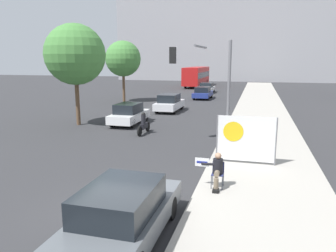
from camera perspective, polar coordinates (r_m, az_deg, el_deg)
The scene contains 15 objects.
ground_plane at distance 9.86m, azimuth -8.58°, elevation -15.39°, with size 160.00×160.00×0.00m, color #303033.
sidewalk_curb at distance 23.44m, azimuth 15.89°, elevation 0.21°, with size 4.48×90.00×0.15m, color #A8A399.
building_backdrop_far at distance 79.13m, azimuth 11.58°, elevation 19.39°, with size 52.00×12.00×31.69m.
seated_protester at distance 11.25m, azimuth 8.51°, elevation -7.47°, with size 0.97×0.77×1.22m.
protest_banner at distance 14.03m, azimuth 13.32°, elevation -2.18°, with size 2.46×0.06×2.01m.
traffic_light_pole at distance 16.91m, azimuth 6.68°, elevation 8.90°, with size 3.16×2.93×5.25m.
parked_car_curbside at distance 8.37m, azimuth -7.92°, elevation -14.85°, with size 1.89×4.53×1.48m.
car_on_road_nearest at distance 23.15m, azimuth -6.78°, elevation 2.10°, with size 1.70×4.11×1.49m.
car_on_road_midblock at distance 28.98m, azimuth 0.26°, elevation 4.07°, with size 1.79×4.46×1.54m.
car_on_road_distant at distance 38.89m, azimuth 6.09°, elevation 5.78°, with size 1.85×4.43×1.42m.
car_on_road_far_lane at distance 46.33m, azimuth 6.76°, elevation 6.63°, with size 1.83×4.35×1.40m.
city_bus_on_road at distance 57.54m, azimuth 5.00°, elevation 8.77°, with size 2.62×12.43×3.32m.
motorcycle_on_road at distance 20.10m, azimuth -4.26°, elevation 0.25°, with size 0.28×2.08×1.34m.
street_tree_near_curb at distance 23.36m, azimuth -15.89°, elevation 11.87°, with size 4.10×4.10×6.87m.
street_tree_midblock at distance 36.14m, azimuth -7.84°, elevation 11.52°, with size 3.81×3.81×6.53m.
Camera 1 is at (3.65, -8.03, 4.41)m, focal length 35.00 mm.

